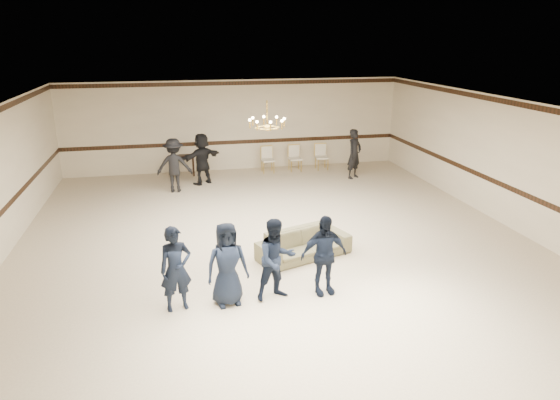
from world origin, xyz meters
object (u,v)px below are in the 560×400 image
Objects in this scene: settee at (304,244)px; adult_left at (174,165)px; banquet_chair_left at (268,160)px; console_table at (182,166)px; boy_b at (227,264)px; boy_d at (324,255)px; adult_right at (354,154)px; adult_mid at (202,159)px; boy_a at (176,269)px; boy_c at (276,260)px; chandelier at (267,114)px; banquet_chair_mid at (295,158)px; banquet_chair_right at (322,157)px.

settee is 6.22m from adult_left.
console_table is (-3.00, 0.20, -0.09)m from banquet_chair_left.
boy_d is (1.80, 0.00, 0.00)m from boy_b.
boy_b is 0.92× the size of adult_right.
adult_mid is at bearing 140.59° from adult_right.
boy_a is at bearing -96.81° from console_table.
banquet_chair_left is (0.69, 8.90, -0.32)m from boy_d.
chandelier is at bearing 68.23° from boy_c.
boy_b reaches higher than console_table.
adult_mid reaches higher than banquet_chair_mid.
banquet_chair_left is at bearing 78.87° from chandelier.
chandelier reaches higher than boy_d.
banquet_chair_left is at bearing -8.17° from console_table.
banquet_chair_right is 1.06× the size of console_table.
banquet_chair_left is at bearing 66.75° from boy_c.
boy_d is 1.70× the size of banquet_chair_left.
adult_left is 1.00× the size of adult_mid.
boy_d is (2.70, 0.00, 0.00)m from boy_a.
adult_mid is at bearing 86.51° from settee.
adult_mid reaches higher than boy_c.
chandelier reaches higher than boy_a.
chandelier is 3.27m from settee.
chandelier reaches higher than console_table.
adult_mid is 4.49m from banquet_chair_right.
console_table is at bearing -176.52° from banquet_chair_right.
adult_right is (6.12, 7.55, 0.06)m from boy_a.
boy_a and boy_d have the same top height.
chandelier is 4.96m from adult_mid.
adult_left is (0.12, 7.25, 0.06)m from boy_a.
boy_a is (-2.35, -3.63, -2.10)m from chandelier.
adult_right is 1.58m from banquet_chair_right.
boy_b is at bearing 103.14° from adult_left.
banquet_chair_left is 1.00× the size of banquet_chair_right.
adult_mid is (0.90, 0.70, 0.00)m from adult_left.
adult_right is 3.07m from banquet_chair_left.
settee is 1.24× the size of adult_left.
boy_c is 9.27m from banquet_chair_mid.
boy_c is 0.92× the size of adult_left.
console_table is at bearing 84.44° from boy_b.
boy_c is at bearing -105.56° from banquet_chair_left.
boy_d is (0.90, 0.00, 0.00)m from boy_c.
boy_d is 1.80× the size of console_table.
boy_b is 0.92× the size of adult_left.
adult_left is (-2.58, 7.25, 0.06)m from boy_d.
chandelier is 4.44m from boy_b.
boy_a is at bearing -115.43° from banquet_chair_right.
settee is 7.27m from banquet_chair_left.
adult_left is at bearing -158.73° from banquet_chair_left.
adult_mid is at bearing -135.12° from adult_left.
console_table is (-2.38, 7.44, 0.06)m from settee.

